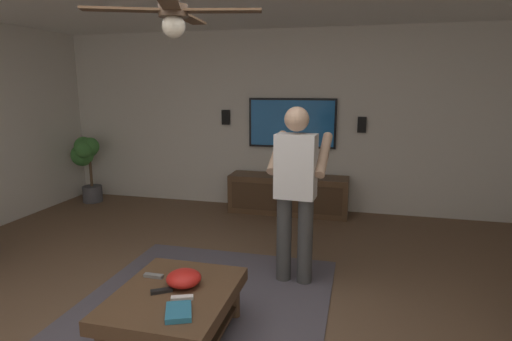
# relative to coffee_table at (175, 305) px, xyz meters

# --- Properties ---
(wall_back_tv) EXTENTS (0.10, 6.93, 2.61)m
(wall_back_tv) POSITION_rel_coffee_table_xyz_m (3.61, -0.03, 1.01)
(wall_back_tv) COLOR silver
(wall_back_tv) RESTS_ON ground
(area_rug) EXTENTS (2.93, 2.07, 0.01)m
(area_rug) POSITION_rel_coffee_table_xyz_m (0.20, -0.00, -0.29)
(area_rug) COLOR #514C56
(area_rug) RESTS_ON ground
(coffee_table) EXTENTS (1.00, 0.80, 0.40)m
(coffee_table) POSITION_rel_coffee_table_xyz_m (0.00, 0.00, 0.00)
(coffee_table) COLOR #513823
(coffee_table) RESTS_ON ground
(media_console) EXTENTS (0.45, 1.70, 0.55)m
(media_console) POSITION_rel_coffee_table_xyz_m (3.28, -0.25, -0.02)
(media_console) COLOR #513823
(media_console) RESTS_ON ground
(tv) EXTENTS (0.05, 1.27, 0.72)m
(tv) POSITION_rel_coffee_table_xyz_m (3.52, -0.25, 0.99)
(tv) COLOR black
(person_standing) EXTENTS (0.56, 0.56, 1.64)m
(person_standing) POSITION_rel_coffee_table_xyz_m (1.17, -0.67, 0.64)
(person_standing) COLOR #3F3F3F
(person_standing) RESTS_ON ground
(potted_plant_tall) EXTENTS (0.50, 0.48, 1.04)m
(potted_plant_tall) POSITION_rel_coffee_table_xyz_m (3.09, 2.92, 0.42)
(potted_plant_tall) COLOR #4C4C51
(potted_plant_tall) RESTS_ON ground
(bowl) EXTENTS (0.25, 0.25, 0.11)m
(bowl) POSITION_rel_coffee_table_xyz_m (0.09, -0.03, 0.16)
(bowl) COLOR red
(bowl) RESTS_ON coffee_table
(remote_white) EXTENTS (0.10, 0.16, 0.02)m
(remote_white) POSITION_rel_coffee_table_xyz_m (-0.09, -0.10, 0.12)
(remote_white) COLOR white
(remote_white) RESTS_ON coffee_table
(remote_black) EXTENTS (0.12, 0.15, 0.02)m
(remote_black) POSITION_rel_coffee_table_xyz_m (-0.04, 0.08, 0.12)
(remote_black) COLOR black
(remote_black) RESTS_ON coffee_table
(remote_grey) EXTENTS (0.05, 0.15, 0.02)m
(remote_grey) POSITION_rel_coffee_table_xyz_m (0.16, 0.24, 0.12)
(remote_grey) COLOR slate
(remote_grey) RESTS_ON coffee_table
(book) EXTENTS (0.27, 0.23, 0.04)m
(book) POSITION_rel_coffee_table_xyz_m (-0.27, -0.16, 0.12)
(book) COLOR teal
(book) RESTS_ON coffee_table
(vase_round) EXTENTS (0.22, 0.22, 0.22)m
(vase_round) POSITION_rel_coffee_table_xyz_m (3.32, -0.33, 0.36)
(vase_round) COLOR gold
(vase_round) RESTS_ON media_console
(wall_speaker_left) EXTENTS (0.06, 0.12, 0.22)m
(wall_speaker_left) POSITION_rel_coffee_table_xyz_m (3.53, -1.23, 0.99)
(wall_speaker_left) COLOR black
(wall_speaker_right) EXTENTS (0.06, 0.12, 0.22)m
(wall_speaker_right) POSITION_rel_coffee_table_xyz_m (3.53, 0.76, 1.05)
(wall_speaker_right) COLOR black
(ceiling_fan) EXTENTS (1.19, 1.17, 0.46)m
(ceiling_fan) POSITION_rel_coffee_table_xyz_m (0.27, 0.04, 1.99)
(ceiling_fan) COLOR #4C3828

